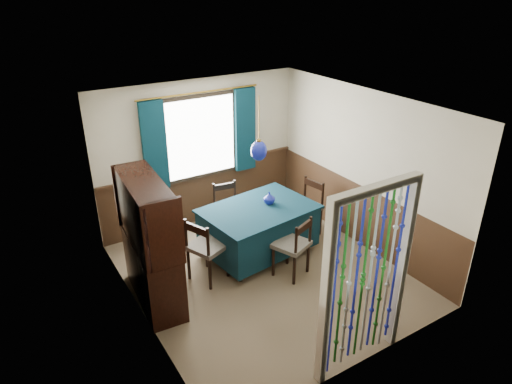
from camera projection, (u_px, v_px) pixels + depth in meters
floor at (264, 274)px, 6.69m from camera, size 4.00×4.00×0.00m
ceiling at (266, 106)px, 5.62m from camera, size 4.00×4.00×0.00m
wall_back at (200, 153)px, 7.69m from camera, size 3.60×0.00×3.60m
wall_front at (372, 270)px, 4.62m from camera, size 3.60×0.00×3.60m
wall_left at (135, 233)px, 5.29m from camera, size 0.00×4.00×4.00m
wall_right at (363, 170)px, 7.02m from camera, size 0.00×4.00×4.00m
wainscot_back at (203, 194)px, 8.00m from camera, size 3.60×0.00×3.60m
wainscot_front at (363, 327)px, 4.95m from camera, size 3.60×0.00×3.60m
wainscot_left at (143, 285)px, 5.62m from camera, size 0.00×4.00×4.00m
wainscot_right at (357, 213)px, 7.33m from camera, size 0.00×4.00×4.00m
window at (201, 137)px, 7.52m from camera, size 1.32×0.12×1.42m
doorway at (366, 283)px, 4.75m from camera, size 1.16×0.12×2.18m
dining_table at (259, 227)px, 7.00m from camera, size 1.77×1.33×0.79m
chair_near at (293, 245)px, 6.47m from camera, size 0.58×0.57×0.92m
chair_far at (228, 209)px, 7.53m from camera, size 0.50×0.48×0.90m
chair_left at (206, 248)px, 6.37m from camera, size 0.61×0.62×0.98m
chair_right at (306, 207)px, 7.55m from camera, size 0.52×0.54×0.94m
sideboard at (152, 260)px, 5.93m from camera, size 0.56×1.36×1.74m
pendant_lamp at (259, 150)px, 6.47m from camera, size 0.24×0.24×0.94m
vase_table at (269, 198)px, 6.96m from camera, size 0.19×0.19×0.17m
bowl_shelf at (159, 227)px, 5.48m from camera, size 0.29×0.29×0.06m
vase_sideboard at (147, 229)px, 5.97m from camera, size 0.19×0.19×0.16m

